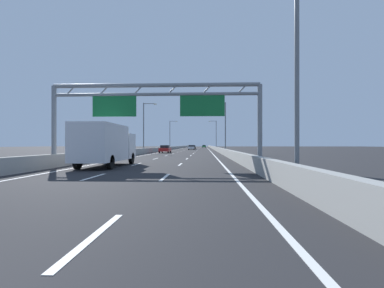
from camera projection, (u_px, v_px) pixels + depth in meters
name	position (u px, v px, depth m)	size (l,w,h in m)	color
ground_plane	(194.00, 149.00, 101.49)	(260.00, 260.00, 0.00)	#262628
lane_dash_left_1	(94.00, 177.00, 14.16)	(0.16, 3.00, 0.01)	white
lane_dash_left_2	(137.00, 164.00, 23.15)	(0.16, 3.00, 0.01)	white
lane_dash_left_3	(156.00, 159.00, 32.14)	(0.16, 3.00, 0.01)	white
lane_dash_left_4	(166.00, 156.00, 41.13)	(0.16, 3.00, 0.01)	white
lane_dash_left_5	(173.00, 154.00, 50.12)	(0.16, 3.00, 0.01)	white
lane_dash_left_6	(178.00, 152.00, 59.11)	(0.16, 3.00, 0.01)	white
lane_dash_left_7	(181.00, 151.00, 68.11)	(0.16, 3.00, 0.01)	white
lane_dash_left_8	(184.00, 150.00, 77.10)	(0.16, 3.00, 0.01)	white
lane_dash_left_9	(186.00, 150.00, 86.09)	(0.16, 3.00, 0.01)	white
lane_dash_left_10	(188.00, 149.00, 95.08)	(0.16, 3.00, 0.01)	white
lane_dash_left_11	(189.00, 149.00, 104.07)	(0.16, 3.00, 0.01)	white
lane_dash_left_12	(190.00, 148.00, 113.06)	(0.16, 3.00, 0.01)	white
lane_dash_left_13	(192.00, 148.00, 122.05)	(0.16, 3.00, 0.01)	white
lane_dash_left_14	(192.00, 148.00, 131.04)	(0.16, 3.00, 0.01)	white
lane_dash_left_15	(193.00, 148.00, 140.04)	(0.16, 3.00, 0.01)	white
lane_dash_left_16	(194.00, 147.00, 149.03)	(0.16, 3.00, 0.01)	white
lane_dash_left_17	(194.00, 147.00, 158.02)	(0.16, 3.00, 0.01)	white
lane_dash_right_0	(94.00, 236.00, 5.01)	(0.16, 3.00, 0.01)	white
lane_dash_right_1	(165.00, 177.00, 14.00)	(0.16, 3.00, 0.01)	white
lane_dash_right_2	(180.00, 164.00, 22.99)	(0.16, 3.00, 0.01)	white
lane_dash_right_3	(187.00, 159.00, 31.98)	(0.16, 3.00, 0.01)	white
lane_dash_right_4	(191.00, 156.00, 40.97)	(0.16, 3.00, 0.01)	white
lane_dash_right_5	(193.00, 154.00, 49.96)	(0.16, 3.00, 0.01)	white
lane_dash_right_6	(195.00, 152.00, 58.96)	(0.16, 3.00, 0.01)	white
lane_dash_right_7	(196.00, 151.00, 67.95)	(0.16, 3.00, 0.01)	white
lane_dash_right_8	(197.00, 150.00, 76.94)	(0.16, 3.00, 0.01)	white
lane_dash_right_9	(198.00, 150.00, 85.93)	(0.16, 3.00, 0.01)	white
lane_dash_right_10	(198.00, 149.00, 94.92)	(0.16, 3.00, 0.01)	white
lane_dash_right_11	(199.00, 149.00, 103.91)	(0.16, 3.00, 0.01)	white
lane_dash_right_12	(199.00, 148.00, 112.90)	(0.16, 3.00, 0.01)	white
lane_dash_right_13	(200.00, 148.00, 121.90)	(0.16, 3.00, 0.01)	white
lane_dash_right_14	(200.00, 148.00, 130.89)	(0.16, 3.00, 0.01)	white
lane_dash_right_15	(200.00, 148.00, 139.88)	(0.16, 3.00, 0.01)	white
lane_dash_right_16	(201.00, 147.00, 148.87)	(0.16, 3.00, 0.01)	white
lane_dash_right_17	(201.00, 147.00, 157.86)	(0.16, 3.00, 0.01)	white
edge_line_left	(176.00, 149.00, 89.74)	(0.16, 176.00, 0.01)	white
edge_line_right	(209.00, 150.00, 89.28)	(0.16, 176.00, 0.01)	white
barrier_left	(178.00, 147.00, 111.79)	(0.45, 220.00, 0.95)	#9E9E99
barrier_right	(212.00, 147.00, 111.18)	(0.45, 220.00, 0.95)	#9E9E99
sign_gantry	(156.00, 103.00, 21.56)	(16.30, 0.36, 6.36)	gray
streetlamp_right_near	(291.00, 56.00, 11.91)	(2.58, 0.28, 9.50)	slate
streetlamp_left_mid	(145.00, 125.00, 52.98)	(2.58, 0.28, 9.50)	slate
streetlamp_right_mid	(224.00, 124.00, 52.33)	(2.58, 0.28, 9.50)	slate
streetlamp_left_far	(171.00, 133.00, 93.40)	(2.58, 0.28, 9.50)	slate
streetlamp_right_far	(215.00, 133.00, 92.74)	(2.58, 0.28, 9.50)	slate
white_car	(191.00, 147.00, 86.37)	(1.85, 4.18, 1.45)	silver
red_car	(165.00, 149.00, 54.43)	(1.89, 4.52, 1.49)	red
green_car	(204.00, 146.00, 136.83)	(1.82, 4.35, 1.37)	#1E7A38
black_car	(193.00, 147.00, 96.20)	(1.81, 4.35, 1.40)	black
box_truck	(106.00, 144.00, 20.67)	(2.48, 7.63, 3.05)	silver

